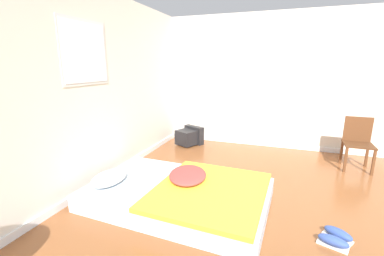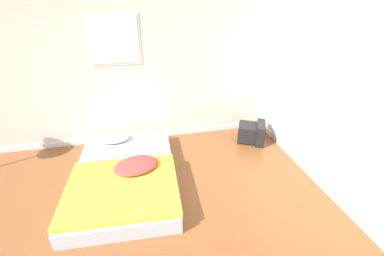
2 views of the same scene
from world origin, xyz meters
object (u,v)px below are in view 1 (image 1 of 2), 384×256
at_px(crt_tv, 189,136).
at_px(wooden_chair, 358,139).
at_px(sneaker_pair, 336,238).
at_px(mattress_bed, 180,192).

xyz_separation_m(crt_tv, wooden_chair, (-0.26, -2.96, 0.30)).
distance_m(crt_tv, sneaker_pair, 3.38).
height_order(crt_tv, sneaker_pair, crt_tv).
bearing_deg(sneaker_pair, mattress_bed, 83.58).
xyz_separation_m(mattress_bed, crt_tv, (2.24, 0.70, 0.05)).
relative_size(crt_tv, wooden_chair, 0.72).
bearing_deg(mattress_bed, crt_tv, 17.38).
distance_m(mattress_bed, sneaker_pair, 1.67).
relative_size(wooden_chair, sneaker_pair, 2.36).
height_order(mattress_bed, crt_tv, crt_tv).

